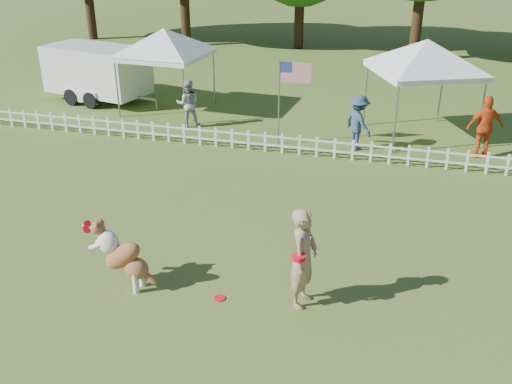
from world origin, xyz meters
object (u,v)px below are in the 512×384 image
Objects in this scene: handler at (304,258)px; canopy_tent_right at (422,90)px; frisbee_on_turf at (220,298)px; spectator_c at (485,127)px; cargo_trailer at (97,73)px; spectator_b at (358,123)px; flag_pole at (279,103)px; dog at (124,256)px; spectator_a at (188,103)px; canopy_tent_left at (167,71)px.

handler is 0.62× the size of canopy_tent_right.
spectator_c is at bearing 59.83° from frisbee_on_turf.
handler is 14.30m from cargo_trailer.
cargo_trailer is at bearing 31.77° from spectator_b.
frisbee_on_turf is at bearing 110.27° from handler.
flag_pole is (-3.96, -1.86, -0.19)m from canopy_tent_right.
spectator_c is at bearing 0.46° from flag_pole.
handler is 0.71× the size of flag_pole.
dog is 9.12m from spectator_a.
spectator_b is (-1.66, -1.65, -0.64)m from canopy_tent_right.
cargo_trailer is at bearing -46.82° from spectator_a.
canopy_tent_right is at bearing 67.55° from dog.
spectator_a is 8.94m from spectator_c.
spectator_b is at bearing -15.48° from spectator_c.
flag_pole reaches higher than frisbee_on_turf.
flag_pole is at bearing 142.41° from spectator_a.
frisbee_on_turf is at bearing 39.24° from spectator_c.
spectator_b is at bearing 0.45° from flag_pole.
spectator_c is (3.44, 0.31, 0.08)m from spectator_b.
spectator_c is at bearing -61.79° from canopy_tent_right.
frisbee_on_turf is 0.12× the size of spectator_b.
spectator_c is at bearing 2.69° from cargo_trailer.
handler is at bearing -34.24° from cargo_trailer.
dog is 6.27× the size of frisbee_on_turf.
spectator_b is at bearing -159.69° from canopy_tent_right.
frisbee_on_turf is at bearing -39.37° from cargo_trailer.
spectator_a is at bearing 163.46° from canopy_tent_right.
handler is 9.63m from canopy_tent_right.
handler is at bearing 11.30° from frisbee_on_turf.
cargo_trailer is at bearing 128.13° from frisbee_on_turf.
canopy_tent_left is (-6.78, 9.90, 0.49)m from handler.
canopy_tent_left is 8.50m from canopy_tent_right.
flag_pole reaches higher than spectator_b.
cargo_trailer is at bearing -30.40° from spectator_c.
canopy_tent_left is 3.08m from cargo_trailer.
canopy_tent_right reaches higher than flag_pole.
spectator_a is (-7.16, -1.01, -0.68)m from canopy_tent_right.
cargo_trailer reaches higher than dog.
dog is at bearing 82.02° from spectator_a.
canopy_tent_left is 0.96× the size of canopy_tent_right.
dog is 10.76m from spectator_c.
handler is at bearing 46.23° from spectator_c.
cargo_trailer is (-3.02, 0.51, -0.37)m from canopy_tent_left.
spectator_b reaches higher than dog.
spectator_a is (-3.19, 0.85, -0.50)m from flag_pole.
spectator_b is at bearing -13.60° from canopy_tent_left.
spectator_b is at bearing 79.86° from frisbee_on_turf.
canopy_tent_right is at bearing 165.37° from spectator_a.
canopy_tent_left reaches higher than spectator_b.
canopy_tent_right is at bearing -88.57° from spectator_b.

